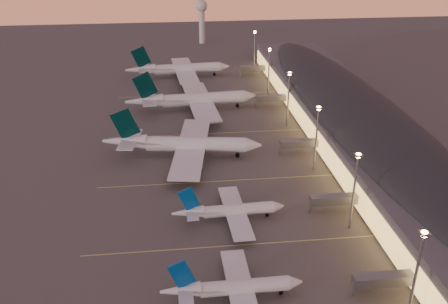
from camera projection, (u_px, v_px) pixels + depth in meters
ground at (235, 236)px, 151.22m from camera, size 700.00×700.00×0.00m
airliner_narrow_south at (233, 288)px, 124.85m from camera, size 36.03×32.05×12.92m
airliner_narrow_north at (229, 211)px, 157.87m from camera, size 36.12×32.23×12.92m
airliner_wide_near at (182, 144)px, 199.67m from camera, size 64.02×58.95×20.51m
airliner_wide_mid at (193, 100)px, 248.33m from camera, size 66.09×60.36×21.14m
airliner_wide_far at (179, 69)px, 300.22m from camera, size 62.94×57.45×20.14m
terminal_building at (352, 115)px, 219.17m from camera, size 56.35×255.00×17.46m
light_masts at (300, 105)px, 206.03m from camera, size 2.20×217.20×25.90m
radar_tower at (202, 14)px, 376.91m from camera, size 9.00×9.00×32.50m
lane_markings at (220, 175)px, 187.20m from camera, size 90.00×180.36×0.00m
baggage_tug_a at (367, 285)px, 129.91m from camera, size 4.08×2.48×1.14m
baggage_tug_b at (371, 285)px, 130.05m from camera, size 3.32×1.52×0.98m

